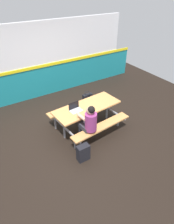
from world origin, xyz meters
name	(u,v)px	position (x,y,z in m)	size (l,w,h in m)	color
ground_plane	(78,131)	(0.00, 0.00, -0.01)	(10.00, 10.00, 0.02)	black
accent_backdrop	(40,63)	(0.00, 2.57, 1.25)	(8.00, 0.14, 2.60)	teal
picnic_table_main	(87,111)	(0.32, 0.00, 0.58)	(1.97, 1.70, 0.74)	tan
student_nearer	(89,122)	(0.01, -0.59, 0.71)	(0.38, 0.53, 1.21)	#2D2D38
laptop_silver	(75,109)	(-0.05, 0.01, 0.79)	(0.34, 0.25, 0.22)	silver
backpack_dark	(83,153)	(-0.42, -1.00, 0.22)	(0.30, 0.22, 0.44)	black
tote_bag_bright	(87,98)	(1.06, 1.15, 0.19)	(0.34, 0.21, 0.43)	black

